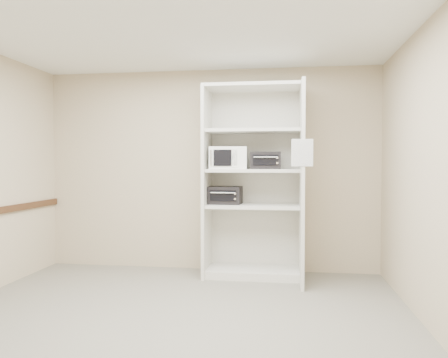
# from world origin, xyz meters

# --- Properties ---
(floor) EXTENTS (4.50, 4.00, 0.01)m
(floor) POSITION_xyz_m (0.00, 0.00, 0.00)
(floor) COLOR slate
(floor) RESTS_ON ground
(ceiling) EXTENTS (4.50, 4.00, 0.01)m
(ceiling) POSITION_xyz_m (0.00, 0.00, 2.70)
(ceiling) COLOR white
(wall_back) EXTENTS (4.50, 0.02, 2.70)m
(wall_back) POSITION_xyz_m (0.00, 2.00, 1.35)
(wall_back) COLOR tan
(wall_back) RESTS_ON ground
(wall_front) EXTENTS (4.50, 0.02, 2.70)m
(wall_front) POSITION_xyz_m (0.00, -2.00, 1.35)
(wall_front) COLOR tan
(wall_front) RESTS_ON ground
(wall_right) EXTENTS (0.02, 4.00, 2.70)m
(wall_right) POSITION_xyz_m (2.25, 0.00, 1.35)
(wall_right) COLOR tan
(wall_right) RESTS_ON ground
(shelving_unit) EXTENTS (1.24, 0.92, 2.42)m
(shelving_unit) POSITION_xyz_m (0.67, 1.70, 1.13)
(shelving_unit) COLOR silver
(shelving_unit) RESTS_ON floor
(microwave) EXTENTS (0.50, 0.40, 0.28)m
(microwave) POSITION_xyz_m (0.30, 1.65, 1.51)
(microwave) COLOR white
(microwave) RESTS_ON shelving_unit
(toaster_oven_upper) EXTENTS (0.39, 0.31, 0.22)m
(toaster_oven_upper) POSITION_xyz_m (0.77, 1.70, 1.48)
(toaster_oven_upper) COLOR black
(toaster_oven_upper) RESTS_ON shelving_unit
(toaster_oven_lower) EXTENTS (0.42, 0.33, 0.22)m
(toaster_oven_lower) POSITION_xyz_m (0.26, 1.71, 1.03)
(toaster_oven_lower) COLOR black
(toaster_oven_lower) RESTS_ON shelving_unit
(paper_sign) EXTENTS (0.23, 0.02, 0.30)m
(paper_sign) POSITION_xyz_m (1.21, 1.07, 1.56)
(paper_sign) COLOR white
(paper_sign) RESTS_ON shelving_unit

